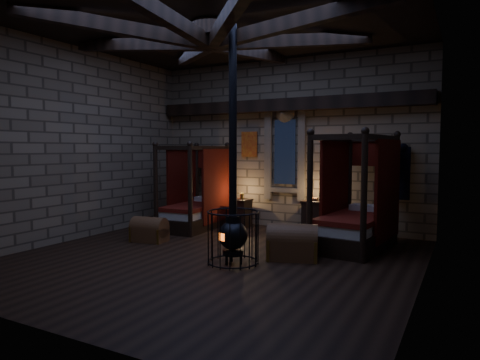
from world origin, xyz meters
The scene contains 8 objects.
room centered at (0.00, 0.09, 3.74)m, with size 7.02×7.02×4.29m.
bed_left centered at (-1.94, 2.34, 0.51)m, with size 1.15×2.02×2.05m.
bed_right centered at (2.10, 2.12, 0.55)m, with size 1.37×2.26×2.24m.
trunk_left centered at (-1.93, 0.57, 0.24)m, with size 0.79×0.56×0.54m.
trunk_right centered at (1.31, 0.62, 0.29)m, with size 1.02×0.82×0.65m.
nightstand_left centered at (-1.00, 3.04, 0.36)m, with size 0.49×0.47×0.86m.
nightstand_right centered at (0.89, 3.06, 0.39)m, with size 0.52×0.50×0.84m.
stove centered at (0.52, -0.14, 0.58)m, with size 0.89×0.89×4.05m.
Camera 1 is at (4.05, -6.49, 1.98)m, focal length 32.00 mm.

